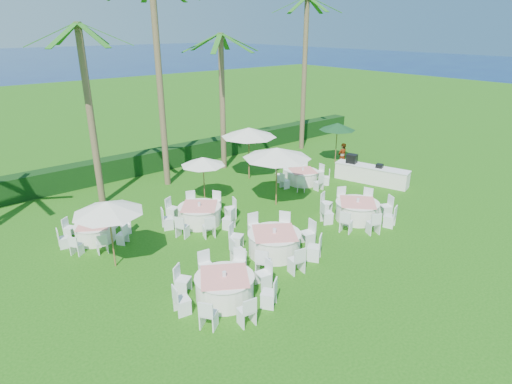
# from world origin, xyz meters

# --- Properties ---
(ground) EXTENTS (120.00, 120.00, 0.00)m
(ground) POSITION_xyz_m (0.00, 0.00, 0.00)
(ground) COLOR #1B500D
(ground) RESTS_ON ground
(hedge) EXTENTS (34.00, 1.00, 1.20)m
(hedge) POSITION_xyz_m (0.00, 12.00, 0.60)
(hedge) COLOR black
(hedge) RESTS_ON ground
(banquet_table_a) EXTENTS (3.29, 3.29, 0.99)m
(banquet_table_a) POSITION_xyz_m (-3.84, -1.19, 0.43)
(banquet_table_a) COLOR white
(banquet_table_a) RESTS_ON ground
(banquet_table_b) EXTENTS (3.50, 3.50, 1.04)m
(banquet_table_b) POSITION_xyz_m (-0.74, -0.02, 0.46)
(banquet_table_b) COLOR white
(banquet_table_b) RESTS_ON ground
(banquet_table_c) EXTENTS (3.25, 3.25, 1.00)m
(banquet_table_c) POSITION_xyz_m (4.11, -0.04, 0.44)
(banquet_table_c) COLOR white
(banquet_table_c) RESTS_ON ground
(banquet_table_d) EXTENTS (2.79, 2.79, 0.85)m
(banquet_table_d) POSITION_xyz_m (-5.56, 5.32, 0.37)
(banquet_table_d) COLOR white
(banquet_table_d) RESTS_ON ground
(banquet_table_e) EXTENTS (3.22, 3.22, 0.98)m
(banquet_table_e) POSITION_xyz_m (-1.48, 4.02, 0.43)
(banquet_table_e) COLOR white
(banquet_table_e) RESTS_ON ground
(banquet_table_f) EXTENTS (2.91, 2.91, 0.89)m
(banquet_table_f) POSITION_xyz_m (5.56, 4.79, 0.39)
(banquet_table_f) COLOR white
(banquet_table_f) RESTS_ON ground
(umbrella_a) EXTENTS (2.43, 2.43, 2.51)m
(umbrella_a) POSITION_xyz_m (-5.75, 2.90, 2.29)
(umbrella_a) COLOR brown
(umbrella_a) RESTS_ON ground
(umbrella_b) EXTENTS (3.19, 3.19, 2.82)m
(umbrella_b) POSITION_xyz_m (2.47, 3.48, 2.58)
(umbrella_b) COLOR brown
(umbrella_b) RESTS_ON ground
(umbrella_c) EXTENTS (2.13, 2.13, 2.26)m
(umbrella_c) POSITION_xyz_m (-0.00, 5.94, 2.07)
(umbrella_c) COLOR brown
(umbrella_c) RESTS_ON ground
(umbrella_d) EXTENTS (3.03, 3.03, 2.91)m
(umbrella_d) POSITION_xyz_m (3.78, 7.24, 2.65)
(umbrella_d) COLOR brown
(umbrella_d) RESTS_ON ground
(umbrella_green) EXTENTS (2.23, 2.23, 2.51)m
(umbrella_green) POSITION_xyz_m (9.89, 6.23, 2.29)
(umbrella_green) COLOR brown
(umbrella_green) RESTS_ON ground
(buffet_table) EXTENTS (2.00, 4.05, 1.42)m
(buffet_table) POSITION_xyz_m (8.54, 2.54, 0.50)
(buffet_table) COLOR white
(buffet_table) RESTS_ON ground
(staff_person) EXTENTS (0.64, 0.45, 1.67)m
(staff_person) POSITION_xyz_m (8.90, 4.89, 0.84)
(staff_person) COLOR gray
(staff_person) RESTS_ON ground
(palm_b) EXTENTS (4.22, 4.38, 8.20)m
(palm_b) POSITION_xyz_m (-3.93, 8.96, 4.55)
(palm_b) COLOR brown
(palm_b) RESTS_ON ground
(palm_c) EXTENTS (4.30, 4.34, 10.12)m
(palm_c) POSITION_xyz_m (-0.19, 9.35, 5.53)
(palm_c) COLOR brown
(palm_c) RESTS_ON ground
(palm_d) EXTENTS (4.32, 4.32, 7.69)m
(palm_d) POSITION_xyz_m (3.84, 9.75, 4.28)
(palm_d) COLOR brown
(palm_d) RESTS_ON ground
(palm_e) EXTENTS (4.27, 4.36, 9.76)m
(palm_e) POSITION_xyz_m (10.57, 9.91, 5.35)
(palm_e) COLOR brown
(palm_e) RESTS_ON ground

